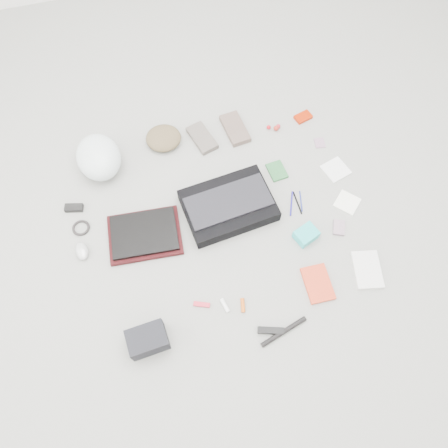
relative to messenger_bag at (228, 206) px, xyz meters
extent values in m
plane|color=gray|center=(-0.05, -0.10, -0.04)|extent=(4.00, 4.00, 0.00)
cube|color=black|center=(0.00, 0.00, 0.00)|extent=(0.48, 0.37, 0.08)
cube|color=black|center=(0.00, 0.00, 0.04)|extent=(0.45, 0.24, 0.01)
cube|color=black|center=(-0.45, -0.04, -0.03)|extent=(0.39, 0.30, 0.03)
cube|color=black|center=(-0.45, -0.04, 0.00)|extent=(0.35, 0.27, 0.02)
ellipsoid|color=white|center=(-0.60, 0.44, 0.05)|extent=(0.27, 0.32, 0.18)
ellipsoid|color=brown|center=(-0.24, 0.52, 0.00)|extent=(0.24, 0.23, 0.07)
cube|color=#5E554E|center=(-0.02, 0.47, -0.02)|extent=(0.15, 0.22, 0.03)
cube|color=brown|center=(0.17, 0.49, -0.02)|extent=(0.14, 0.23, 0.03)
cube|color=black|center=(-0.78, 0.21, -0.02)|extent=(0.10, 0.06, 0.03)
torus|color=black|center=(-0.76, 0.09, -0.03)|extent=(0.11, 0.11, 0.01)
ellipsoid|color=#B0B0B0|center=(-0.77, -0.05, -0.02)|extent=(0.07, 0.11, 0.04)
cube|color=black|center=(-0.53, -0.57, 0.02)|extent=(0.18, 0.13, 0.11)
cube|color=red|center=(-0.26, -0.47, -0.03)|extent=(0.08, 0.05, 0.01)
cylinder|color=white|center=(-0.16, -0.50, -0.03)|extent=(0.03, 0.07, 0.02)
cylinder|color=#C65112|center=(-0.07, -0.52, -0.03)|extent=(0.03, 0.07, 0.02)
cube|color=black|center=(0.02, -0.67, -0.03)|extent=(0.13, 0.07, 0.02)
cylinder|color=black|center=(0.07, -0.69, -0.03)|extent=(0.24, 0.09, 0.02)
cube|color=#E74222|center=(0.31, -0.51, -0.03)|extent=(0.13, 0.19, 0.02)
cube|color=silver|center=(0.57, -0.51, -0.03)|extent=(0.17, 0.22, 0.02)
cube|color=#255E2F|center=(0.32, 0.15, -0.03)|extent=(0.10, 0.13, 0.01)
cylinder|color=navy|center=(0.33, -0.06, -0.03)|extent=(0.07, 0.14, 0.01)
cylinder|color=black|center=(0.36, -0.06, -0.03)|extent=(0.01, 0.14, 0.01)
cylinder|color=navy|center=(0.39, -0.06, -0.03)|extent=(0.04, 0.12, 0.01)
cube|color=#23BDBD|center=(0.34, -0.26, -0.01)|extent=(0.13, 0.12, 0.05)
cube|color=gray|center=(0.52, -0.26, -0.03)|extent=(0.09, 0.10, 0.02)
cube|color=silver|center=(0.64, 0.08, -0.03)|extent=(0.16, 0.16, 0.01)
cube|color=white|center=(0.62, -0.13, -0.03)|extent=(0.16, 0.16, 0.01)
sphere|color=#B40D16|center=(0.37, 0.45, -0.03)|extent=(0.03, 0.03, 0.02)
sphere|color=#A3251C|center=(0.41, 0.43, -0.02)|extent=(0.04, 0.04, 0.03)
sphere|color=#A71B27|center=(0.42, 0.44, -0.03)|extent=(0.03, 0.03, 0.03)
cube|color=#AB2003|center=(0.59, 0.47, -0.03)|extent=(0.11, 0.09, 0.02)
cube|color=gray|center=(0.62, 0.27, -0.04)|extent=(0.07, 0.07, 0.00)
camera|label=1|loc=(-0.31, -1.04, 2.00)|focal=35.00mm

